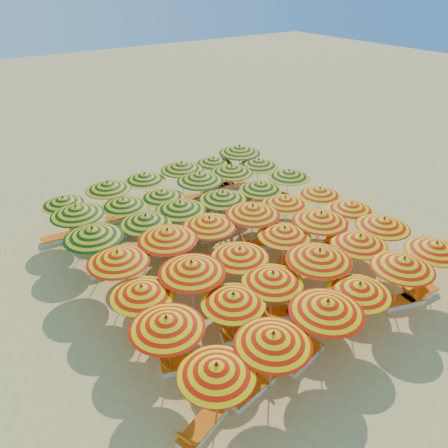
{
  "coord_description": "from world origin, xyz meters",
  "views": [
    {
      "loc": [
        -9.57,
        -13.13,
        11.37
      ],
      "look_at": [
        0.0,
        0.5,
        1.6
      ],
      "focal_mm": 35.0,
      "sensor_mm": 36.0,
      "label": 1
    }
  ],
  "objects_px": {
    "umbrella_3": "(359,288)",
    "lounger_17": "(214,235)",
    "lounger_0": "(201,428)",
    "lounger_5": "(185,363)",
    "lounger_22": "(238,198)",
    "lounger_27": "(221,186)",
    "umbrella_41": "(240,149)",
    "umbrella_33": "(200,177)",
    "umbrella_13": "(192,267)",
    "lounger_14": "(257,245)",
    "umbrella_32": "(162,194)",
    "lounger_8": "(305,308)",
    "umbrella_18": "(118,257)",
    "lounger_21": "(210,209)",
    "lounger_28": "(231,185)",
    "umbrella_30": "(76,210)",
    "lounger_10": "(274,275)",
    "umbrella_35": "(259,162)",
    "umbrella_17": "(351,206)",
    "umbrella_20": "(209,222)",
    "lounger_12": "(336,244)",
    "umbrella_38": "(145,177)",
    "umbrella_26": "(180,206)",
    "umbrella_37": "(108,186)",
    "umbrella_4": "(403,263)",
    "lounger_15": "(112,268)",
    "umbrella_10": "(360,240)",
    "lounger_2": "(302,357)",
    "lounger_3": "(404,301)",
    "umbrella_39": "(182,166)",
    "lounger_9": "(249,286)",
    "umbrella_14": "(240,253)",
    "lounger_18": "(277,206)",
    "umbrella_6": "(167,323)",
    "umbrella_2": "(327,306)",
    "umbrella_15": "(285,231)",
    "umbrella_36": "(63,201)",
    "lounger_19": "(115,238)",
    "lounger_4": "(419,294)",
    "lounger_24": "(61,238)",
    "umbrella_9": "(319,255)",
    "umbrella_12": "(142,291)",
    "lounger_23": "(253,197)",
    "umbrella_21": "(253,210)",
    "umbrella_40": "(214,161)",
    "beachgoer_a": "(232,246)",
    "umbrella_24": "(93,233)",
    "lounger_16": "(174,248)",
    "lounger_20": "(155,229)",
    "umbrella_19": "(167,235)",
    "umbrella_27": "(223,196)",
    "umbrella_8": "(273,277)",
    "lounger_26": "(195,198)",
    "umbrella_31": "(124,202)",
    "umbrella_5": "(436,247)",
    "lounger_13": "(182,274)",
    "umbrella_34": "(232,169)",
    "umbrella_23": "(320,191)",
    "lounger_1": "(252,388)",
    "umbrella_29": "(289,174)"
  },
  "relations": [
    {
      "from": "umbrella_4",
      "to": "umbrella_33",
      "type": "relative_size",
      "value": 1.07
    },
    {
      "from": "umbrella_32",
      "to": "umbrella_33",
      "type": "xyz_separation_m",
      "value": [
        2.27,
        0.17,
        0.25
      ]
    },
    {
      "from": "umbrella_34",
      "to": "lounger_1",
      "type": "distance_m",
      "value": 12.68
    },
    {
      "from": "lounger_22",
      "to": "lounger_27",
      "type": "height_order",
      "value": "same"
    },
    {
      "from": "lounger_22",
      "to": "umbrella_21",
      "type": "bearing_deg",
      "value": -111.76
    },
    {
      "from": "umbrella_39",
      "to": "lounger_9",
      "type": "relative_size",
      "value": 1.7
    },
    {
      "from": "umbrella_32",
      "to": "lounger_14",
      "type": "bearing_deg",
      "value": -55.3
    },
    {
      "from": "umbrella_24",
      "to": "lounger_16",
      "type": "height_order",
      "value": "umbrella_24"
    },
    {
      "from": "umbrella_19",
      "to": "umbrella_27",
      "type": "xyz_separation_m",
      "value": [
        3.91,
        1.76,
        -0.13
      ]
    },
    {
      "from": "umbrella_23",
      "to": "lounger_24",
      "type": "distance_m",
      "value": 12.76
    },
    {
      "from": "lounger_9",
      "to": "lounger_18",
      "type": "xyz_separation_m",
      "value": [
        5.51,
        4.61,
        0.0
      ]
    },
    {
      "from": "umbrella_14",
      "to": "umbrella_37",
      "type": "height_order",
      "value": "umbrella_14"
    },
    {
      "from": "lounger_24",
      "to": "umbrella_5",
      "type": "bearing_deg",
      "value": -42.09
    },
    {
      "from": "umbrella_36",
      "to": "lounger_19",
      "type": "distance_m",
      "value": 2.94
    },
    {
      "from": "lounger_15",
      "to": "umbrella_10",
      "type": "bearing_deg",
      "value": -34.62
    },
    {
      "from": "umbrella_13",
      "to": "lounger_20",
      "type": "relative_size",
      "value": 1.42
    },
    {
      "from": "umbrella_18",
      "to": "lounger_14",
      "type": "height_order",
      "value": "umbrella_18"
    },
    {
      "from": "umbrella_24",
      "to": "lounger_28",
      "type": "xyz_separation_m",
      "value": [
        9.78,
        4.1,
        -2.11
      ]
    },
    {
      "from": "lounger_0",
      "to": "lounger_5",
      "type": "bearing_deg",
      "value": -129.36
    },
    {
      "from": "umbrella_40",
      "to": "beachgoer_a",
      "type": "height_order",
      "value": "umbrella_40"
    },
    {
      "from": "lounger_19",
      "to": "lounger_21",
      "type": "xyz_separation_m",
      "value": [
        5.35,
        -0.18,
        0.0
      ]
    },
    {
      "from": "umbrella_6",
      "to": "lounger_8",
      "type": "height_order",
      "value": "umbrella_6"
    },
    {
      "from": "umbrella_39",
      "to": "umbrella_29",
      "type": "bearing_deg",
      "value": -42.56
    },
    {
      "from": "umbrella_37",
      "to": "umbrella_38",
      "type": "xyz_separation_m",
      "value": [
        2.07,
        0.14,
        -0.11
      ]
    },
    {
      "from": "umbrella_3",
      "to": "lounger_17",
      "type": "bearing_deg",
      "value": 92.82
    },
    {
      "from": "umbrella_21",
      "to": "lounger_26",
      "type": "xyz_separation_m",
      "value": [
        0.66,
        6.01,
        -2.11
      ]
    },
    {
      "from": "umbrella_13",
      "to": "lounger_14",
      "type": "relative_size",
      "value": 1.42
    },
    {
      "from": "umbrella_20",
      "to": "lounger_12",
      "type": "height_order",
      "value": "umbrella_20"
    },
    {
      "from": "umbrella_38",
      "to": "lounger_27",
      "type": "height_order",
      "value": "umbrella_38"
    },
    {
      "from": "umbrella_9",
      "to": "umbrella_41",
      "type": "distance_m",
      "value": 11.2
    },
    {
      "from": "umbrella_20",
      "to": "umbrella_34",
      "type": "height_order",
      "value": "umbrella_20"
    },
    {
      "from": "umbrella_2",
      "to": "umbrella_8",
      "type": "xyz_separation_m",
      "value": [
        -0.27,
        2.28,
        -0.16
      ]
    },
    {
      "from": "umbrella_3",
      "to": "lounger_5",
      "type": "distance_m",
      "value": 6.35
    },
    {
      "from": "umbrella_2",
      "to": "umbrella_15",
      "type": "bearing_deg",
      "value": 63.89
    },
    {
      "from": "umbrella_26",
      "to": "lounger_3",
      "type": "height_order",
      "value": "umbrella_26"
    },
    {
      "from": "lounger_4",
      "to": "lounger_24",
      "type": "bearing_deg",
      "value": -46.08
    },
    {
      "from": "umbrella_12",
      "to": "lounger_3",
      "type": "xyz_separation_m",
      "value": [
        9.01,
        -4.21,
        -1.9
      ]
    },
    {
      "from": "umbrella_32",
      "to": "lounger_8",
      "type": "relative_size",
      "value": 1.41
    },
    {
      "from": "umbrella_30",
      "to": "lounger_10",
      "type": "xyz_separation_m",
      "value": [
        5.94,
        -6.56,
        -2.04
      ]
    },
    {
      "from": "umbrella_13",
      "to": "lounger_13",
      "type": "distance_m",
      "value": 3.25
    },
    {
      "from": "umbrella_8",
      "to": "umbrella_31",
      "type": "distance_m",
      "value": 8.66
    },
    {
      "from": "umbrella_32",
      "to": "umbrella_17",
      "type": "bearing_deg",
      "value": -43.52
    },
    {
      "from": "lounger_21",
      "to": "lounger_28",
      "type": "xyz_separation_m",
      "value": [
        2.74,
        1.83,
        0.0
      ]
    },
    {
      "from": "umbrella_41",
      "to": "umbrella_33",
      "type": "bearing_deg",
      "value": -154.37
    },
    {
      "from": "umbrella_26",
      "to": "lounger_22",
      "type": "bearing_deg",
      "value": 25.09
    },
    {
      "from": "umbrella_9",
      "to": "lounger_8",
      "type": "xyz_separation_m",
      "value": [
        -0.6,
        -0.15,
        -2.14
      ]
    },
    {
      "from": "umbrella_35",
      "to": "lounger_8",
      "type": "xyz_separation_m",
      "value": [
        -4.72,
        -8.76,
        -1.9
      ]
    },
    {
      "from": "umbrella_12",
      "to": "lounger_23",
      "type": "distance_m",
      "value": 11.75
    },
    {
      "from": "umbrella_35",
      "to": "lounger_15",
      "type": "bearing_deg",
      "value": -168.06
    },
    {
      "from": "lounger_2",
      "to": "lounger_12",
      "type": "height_order",
      "value": "same"
    }
  ]
}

